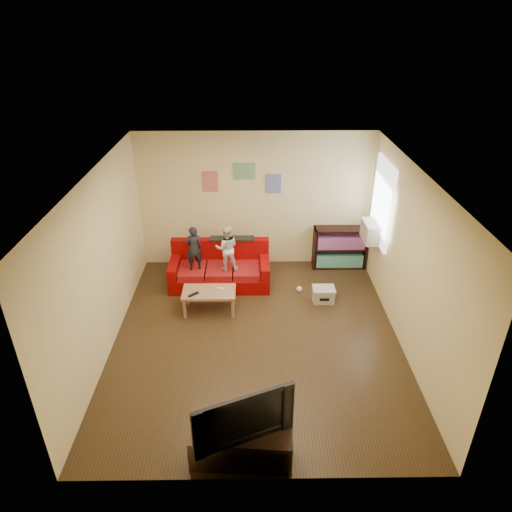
{
  "coord_description": "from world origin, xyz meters",
  "views": [
    {
      "loc": [
        -0.08,
        -5.79,
        4.61
      ],
      "look_at": [
        0.0,
        0.8,
        1.05
      ],
      "focal_mm": 32.0,
      "sensor_mm": 36.0,
      "label": 1
    }
  ],
  "objects_px": {
    "file_box": "(323,294)",
    "tv_stand": "(241,447)",
    "child_b": "(227,248)",
    "television": "(240,412)",
    "sofa": "(220,270)",
    "child_a": "(194,248)",
    "bookshelf": "(340,249)",
    "coffee_table": "(209,294)"
  },
  "relations": [
    {
      "from": "child_b",
      "to": "television",
      "type": "bearing_deg",
      "value": 91.09
    },
    {
      "from": "bookshelf",
      "to": "tv_stand",
      "type": "relative_size",
      "value": 0.92
    },
    {
      "from": "tv_stand",
      "to": "bookshelf",
      "type": "bearing_deg",
      "value": 71.05
    },
    {
      "from": "child_a",
      "to": "tv_stand",
      "type": "relative_size",
      "value": 0.74
    },
    {
      "from": "sofa",
      "to": "bookshelf",
      "type": "distance_m",
      "value": 2.45
    },
    {
      "from": "television",
      "to": "file_box",
      "type": "bearing_deg",
      "value": 44.28
    },
    {
      "from": "file_box",
      "to": "tv_stand",
      "type": "xyz_separation_m",
      "value": [
        -1.41,
        -3.28,
        0.08
      ]
    },
    {
      "from": "sofa",
      "to": "television",
      "type": "distance_m",
      "value": 4.01
    },
    {
      "from": "child_a",
      "to": "file_box",
      "type": "height_order",
      "value": "child_a"
    },
    {
      "from": "tv_stand",
      "to": "child_a",
      "type": "bearing_deg",
      "value": 107.37
    },
    {
      "from": "child_b",
      "to": "bookshelf",
      "type": "height_order",
      "value": "child_b"
    },
    {
      "from": "bookshelf",
      "to": "tv_stand",
      "type": "xyz_separation_m",
      "value": [
        -1.91,
        -4.55,
        -0.16
      ]
    },
    {
      "from": "file_box",
      "to": "television",
      "type": "distance_m",
      "value": 3.63
    },
    {
      "from": "child_a",
      "to": "file_box",
      "type": "bearing_deg",
      "value": 150.39
    },
    {
      "from": "child_a",
      "to": "television",
      "type": "xyz_separation_m",
      "value": [
        0.91,
        -3.78,
        -0.05
      ]
    },
    {
      "from": "file_box",
      "to": "television",
      "type": "bearing_deg",
      "value": -113.33
    },
    {
      "from": "bookshelf",
      "to": "file_box",
      "type": "xyz_separation_m",
      "value": [
        -0.49,
        -1.27,
        -0.24
      ]
    },
    {
      "from": "coffee_table",
      "to": "bookshelf",
      "type": "relative_size",
      "value": 0.85
    },
    {
      "from": "bookshelf",
      "to": "tv_stand",
      "type": "distance_m",
      "value": 4.94
    },
    {
      "from": "sofa",
      "to": "coffee_table",
      "type": "relative_size",
      "value": 2.06
    },
    {
      "from": "coffee_table",
      "to": "file_box",
      "type": "relative_size",
      "value": 2.29
    },
    {
      "from": "sofa",
      "to": "television",
      "type": "relative_size",
      "value": 1.61
    },
    {
      "from": "sofa",
      "to": "tv_stand",
      "type": "height_order",
      "value": "sofa"
    },
    {
      "from": "bookshelf",
      "to": "television",
      "type": "height_order",
      "value": "television"
    },
    {
      "from": "coffee_table",
      "to": "television",
      "type": "bearing_deg",
      "value": -78.77
    },
    {
      "from": "tv_stand",
      "to": "television",
      "type": "relative_size",
      "value": 1.01
    },
    {
      "from": "tv_stand",
      "to": "television",
      "type": "distance_m",
      "value": 0.55
    },
    {
      "from": "tv_stand",
      "to": "television",
      "type": "bearing_deg",
      "value": 0.0
    },
    {
      "from": "file_box",
      "to": "tv_stand",
      "type": "distance_m",
      "value": 3.57
    },
    {
      "from": "bookshelf",
      "to": "file_box",
      "type": "distance_m",
      "value": 1.38
    },
    {
      "from": "sofa",
      "to": "child_a",
      "type": "relative_size",
      "value": 2.17
    },
    {
      "from": "child_a",
      "to": "coffee_table",
      "type": "distance_m",
      "value": 0.97
    },
    {
      "from": "sofa",
      "to": "child_a",
      "type": "height_order",
      "value": "child_a"
    },
    {
      "from": "bookshelf",
      "to": "television",
      "type": "distance_m",
      "value": 4.95
    },
    {
      "from": "television",
      "to": "sofa",
      "type": "bearing_deg",
      "value": 74.29
    },
    {
      "from": "sofa",
      "to": "coffee_table",
      "type": "bearing_deg",
      "value": -98.01
    },
    {
      "from": "sofa",
      "to": "bookshelf",
      "type": "bearing_deg",
      "value": 14.26
    },
    {
      "from": "coffee_table",
      "to": "file_box",
      "type": "height_order",
      "value": "coffee_table"
    },
    {
      "from": "sofa",
      "to": "file_box",
      "type": "bearing_deg",
      "value": -19.62
    },
    {
      "from": "child_b",
      "to": "television",
      "type": "distance_m",
      "value": 3.8
    },
    {
      "from": "child_b",
      "to": "file_box",
      "type": "xyz_separation_m",
      "value": [
        1.73,
        -0.51,
        -0.68
      ]
    },
    {
      "from": "child_a",
      "to": "file_box",
      "type": "distance_m",
      "value": 2.48
    }
  ]
}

